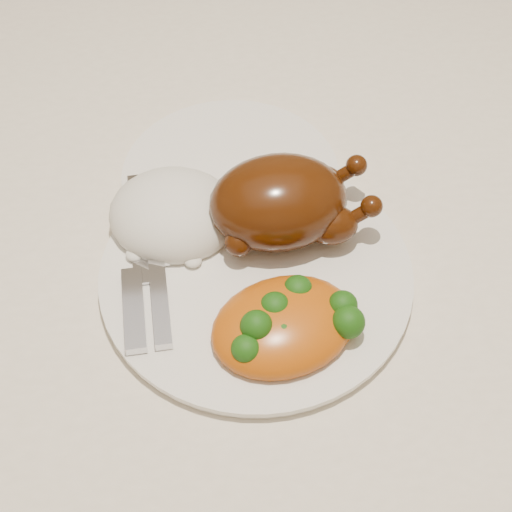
{
  "coord_description": "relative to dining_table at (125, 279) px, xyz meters",
  "views": [
    {
      "loc": [
        0.11,
        -0.45,
        1.28
      ],
      "look_at": [
        0.14,
        -0.08,
        0.8
      ],
      "focal_mm": 50.0,
      "sensor_mm": 36.0,
      "label": 1
    }
  ],
  "objects": [
    {
      "name": "roast_chicken",
      "position": [
        0.16,
        -0.04,
        0.15
      ],
      "size": [
        0.16,
        0.11,
        0.08
      ],
      "rotation": [
        0.0,
        0.0,
        0.12
      ],
      "color": "#441D07",
      "rests_on": "dinner_plate"
    },
    {
      "name": "cutlery",
      "position": [
        0.04,
        -0.09,
        0.12
      ],
      "size": [
        0.05,
        0.2,
        0.01
      ],
      "rotation": [
        0.0,
        0.0,
        0.09
      ],
      "color": "silver",
      "rests_on": "dinner_plate"
    },
    {
      "name": "rice_mound",
      "position": [
        0.06,
        -0.02,
        0.13
      ],
      "size": [
        0.14,
        0.13,
        0.06
      ],
      "rotation": [
        0.0,
        0.0,
        -0.19
      ],
      "color": "white",
      "rests_on": "dinner_plate"
    },
    {
      "name": "side_plate",
      "position": [
        0.12,
        0.04,
        0.11
      ],
      "size": [
        0.23,
        0.23,
        0.01
      ],
      "primitive_type": "cylinder",
      "rotation": [
        0.0,
        0.0,
        0.09
      ],
      "color": "white",
      "rests_on": "tablecloth"
    },
    {
      "name": "mac_and_cheese",
      "position": [
        0.16,
        -0.15,
        0.13
      ],
      "size": [
        0.15,
        0.13,
        0.05
      ],
      "rotation": [
        0.0,
        0.0,
        0.34
      ],
      "color": "#D05D0D",
      "rests_on": "dinner_plate"
    },
    {
      "name": "floor",
      "position": [
        0.0,
        0.0,
        -0.67
      ],
      "size": [
        4.0,
        4.0,
        0.0
      ],
      "primitive_type": "plane",
      "color": "brown",
      "rests_on": "ground"
    },
    {
      "name": "tablecloth",
      "position": [
        0.0,
        0.0,
        0.07
      ],
      "size": [
        1.73,
        1.03,
        0.18
      ],
      "color": "white",
      "rests_on": "dining_table"
    },
    {
      "name": "dining_table",
      "position": [
        0.0,
        0.0,
        0.0
      ],
      "size": [
        1.6,
        0.9,
        0.76
      ],
      "color": "brown",
      "rests_on": "floor"
    },
    {
      "name": "dinner_plate",
      "position": [
        0.14,
        -0.08,
        0.11
      ],
      "size": [
        0.35,
        0.35,
        0.01
      ],
      "primitive_type": "cylinder",
      "rotation": [
        0.0,
        0.0,
        -0.38
      ],
      "color": "white",
      "rests_on": "tablecloth"
    }
  ]
}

